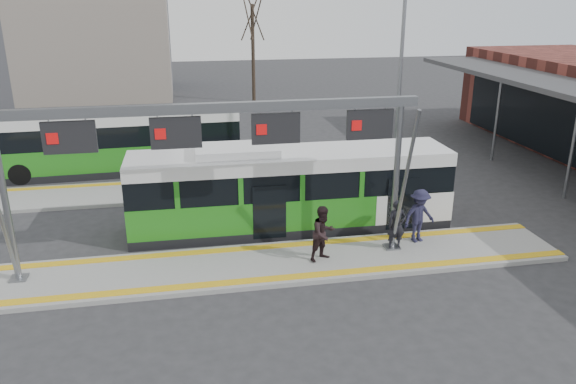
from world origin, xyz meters
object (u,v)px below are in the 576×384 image
object	(u,v)px
hero_bus	(290,190)
passenger_c	(419,216)
passenger_a	(397,225)
gantry	(215,138)
passenger_b	(323,233)

from	to	relation	value
hero_bus	passenger_c	distance (m)	4.80
passenger_a	passenger_c	world-z (taller)	passenger_c
hero_bus	passenger_c	bearing A→B (deg)	-30.16
gantry	passenger_a	world-z (taller)	gantry
passenger_c	gantry	bearing A→B (deg)	168.45
hero_bus	passenger_a	bearing A→B (deg)	-42.56
gantry	passenger_a	distance (m)	6.77
gantry	passenger_c	world-z (taller)	gantry
hero_bus	passenger_a	xyz separation A→B (m)	(3.10, -2.92, -0.46)
hero_bus	passenger_c	xyz separation A→B (m)	(4.10, -2.46, -0.38)
hero_bus	passenger_a	world-z (taller)	hero_bus
hero_bus	passenger_a	size ratio (longest dim) A/B	6.75
passenger_a	passenger_c	distance (m)	1.11
gantry	passenger_b	world-z (taller)	gantry
passenger_a	passenger_b	world-z (taller)	passenger_b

